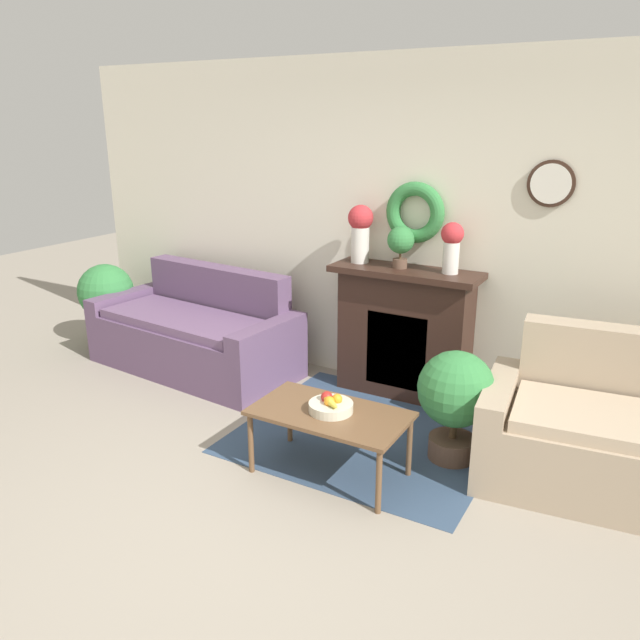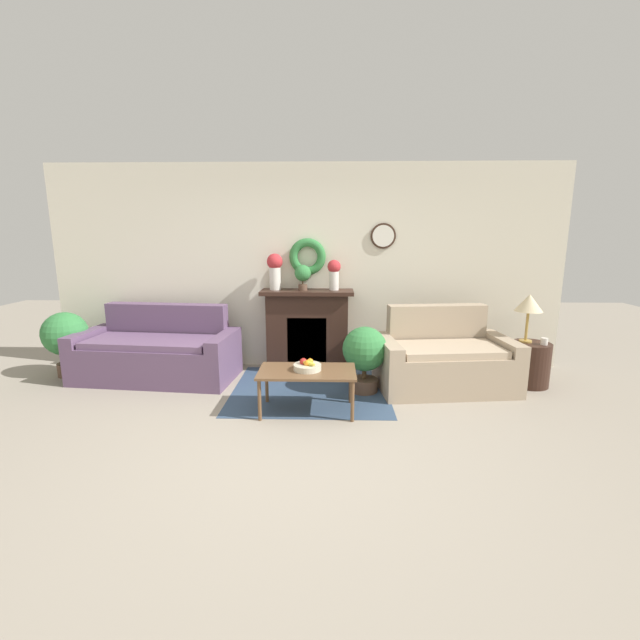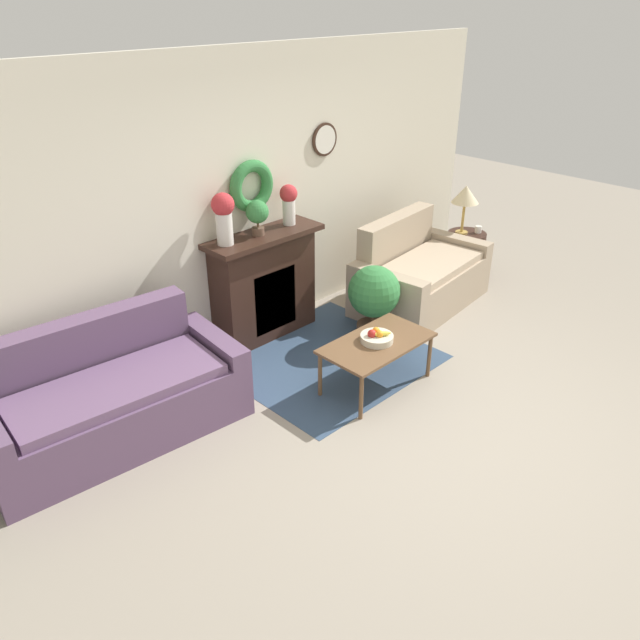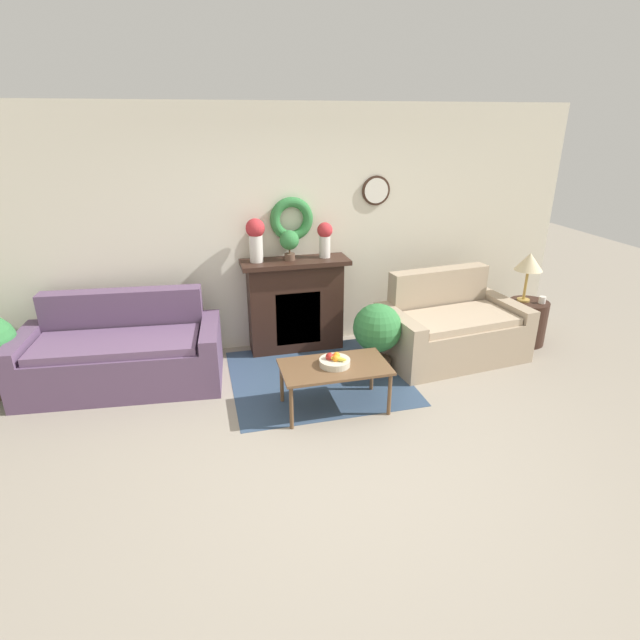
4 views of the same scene
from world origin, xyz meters
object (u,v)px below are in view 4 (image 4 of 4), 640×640
at_px(potted_plant_floor_by_loveseat, 377,332).
at_px(side_table_by_loveseat, 526,322).
at_px(table_lamp, 529,263).
at_px(potted_plant_on_mantel, 289,242).
at_px(coffee_table, 335,370).
at_px(couch_left, 122,354).
at_px(vase_on_mantel_right, 325,237).
at_px(fruit_bowl, 335,361).
at_px(mug, 542,300).
at_px(loveseat_right, 451,329).
at_px(vase_on_mantel_left, 256,237).
at_px(fireplace, 295,304).

bearing_deg(potted_plant_floor_by_loveseat, side_table_by_loveseat, 7.69).
distance_m(table_lamp, potted_plant_on_mantel, 2.77).
relative_size(coffee_table, potted_plant_floor_by_loveseat, 1.29).
relative_size(couch_left, side_table_by_loveseat, 3.84).
bearing_deg(couch_left, side_table_by_loveseat, 3.57).
bearing_deg(vase_on_mantel_right, coffee_table, -101.09).
bearing_deg(potted_plant_on_mantel, coffee_table, -84.57).
bearing_deg(potted_plant_on_mantel, side_table_by_loveseat, -10.74).
relative_size(fruit_bowl, side_table_by_loveseat, 0.54).
distance_m(fruit_bowl, potted_plant_floor_by_loveseat, 0.85).
distance_m(mug, potted_plant_floor_by_loveseat, 2.12).
relative_size(loveseat_right, potted_plant_floor_by_loveseat, 2.13).
xyz_separation_m(loveseat_right, table_lamp, (1.00, 0.14, 0.66)).
distance_m(table_lamp, mug, 0.47).
height_order(side_table_by_loveseat, table_lamp, table_lamp).
distance_m(mug, vase_on_mantel_right, 2.65).
height_order(fruit_bowl, vase_on_mantel_right, vase_on_mantel_right).
height_order(vase_on_mantel_left, potted_plant_on_mantel, vase_on_mantel_left).
bearing_deg(potted_plant_floor_by_loveseat, coffee_table, -137.06).
xyz_separation_m(fireplace, vase_on_mantel_right, (0.35, 0.01, 0.76)).
xyz_separation_m(table_lamp, potted_plant_floor_by_loveseat, (-1.95, -0.32, -0.52)).
xyz_separation_m(mug, vase_on_mantel_right, (-2.46, 0.62, 0.74)).
height_order(fruit_bowl, mug, mug).
bearing_deg(fruit_bowl, loveseat_right, 25.46).
relative_size(side_table_by_loveseat, potted_plant_on_mantel, 1.59).
bearing_deg(fireplace, vase_on_mantel_right, 0.91).
relative_size(fireplace, couch_left, 0.60).
height_order(side_table_by_loveseat, vase_on_mantel_left, vase_on_mantel_left).
xyz_separation_m(fireplace, table_lamp, (2.65, -0.49, 0.44)).
height_order(loveseat_right, table_lamp, table_lamp).
relative_size(mug, potted_plant_floor_by_loveseat, 0.11).
xyz_separation_m(potted_plant_on_mantel, potted_plant_floor_by_loveseat, (0.76, -0.80, -0.82)).
xyz_separation_m(coffee_table, potted_plant_on_mantel, (-0.13, 1.38, 0.88)).
distance_m(fireplace, potted_plant_floor_by_loveseat, 1.07).
relative_size(side_table_by_loveseat, potted_plant_floor_by_loveseat, 0.68).
bearing_deg(vase_on_mantel_right, loveseat_right, -26.21).
height_order(fireplace, vase_on_mantel_left, vase_on_mantel_left).
bearing_deg(potted_plant_floor_by_loveseat, table_lamp, 9.23).
height_order(fireplace, side_table_by_loveseat, fireplace).
height_order(couch_left, vase_on_mantel_right, vase_on_mantel_right).
relative_size(couch_left, table_lamp, 3.48).
xyz_separation_m(coffee_table, side_table_by_loveseat, (2.63, 0.85, -0.14)).
bearing_deg(potted_plant_on_mantel, loveseat_right, -19.99).
relative_size(vase_on_mantel_left, vase_on_mantel_right, 1.20).
height_order(side_table_by_loveseat, potted_plant_on_mantel, potted_plant_on_mantel).
distance_m(couch_left, potted_plant_floor_by_loveseat, 2.61).
height_order(side_table_by_loveseat, vase_on_mantel_right, vase_on_mantel_right).
xyz_separation_m(side_table_by_loveseat, table_lamp, (-0.06, 0.05, 0.72)).
relative_size(fireplace, vase_on_mantel_right, 3.06).
distance_m(fireplace, loveseat_right, 1.78).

